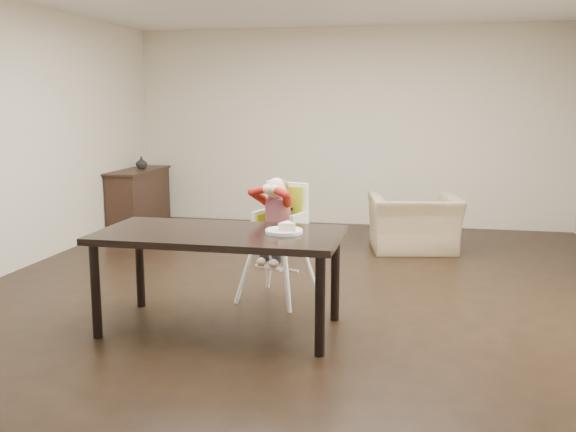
# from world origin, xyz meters

# --- Properties ---
(ground) EXTENTS (7.00, 7.00, 0.00)m
(ground) POSITION_xyz_m (0.00, 0.00, 0.00)
(ground) COLOR black
(ground) RESTS_ON ground
(room_walls) EXTENTS (6.02, 7.02, 2.71)m
(room_walls) POSITION_xyz_m (0.00, 0.00, 1.86)
(room_walls) COLOR beige
(room_walls) RESTS_ON ground
(dining_table) EXTENTS (1.80, 0.90, 0.75)m
(dining_table) POSITION_xyz_m (-0.43, -0.95, 0.67)
(dining_table) COLOR black
(dining_table) RESTS_ON ground
(high_chair) EXTENTS (0.56, 0.56, 1.07)m
(high_chair) POSITION_xyz_m (-0.16, -0.13, 0.75)
(high_chair) COLOR white
(high_chair) RESTS_ON ground
(plate) EXTENTS (0.35, 0.35, 0.08)m
(plate) POSITION_xyz_m (0.06, -0.90, 0.78)
(plate) COLOR white
(plate) RESTS_ON dining_table
(armchair) EXTENTS (1.09, 0.81, 0.86)m
(armchair) POSITION_xyz_m (0.95, 1.99, 0.43)
(armchair) COLOR tan
(armchair) RESTS_ON ground
(sideboard) EXTENTS (0.44, 1.26, 0.79)m
(sideboard) POSITION_xyz_m (-2.78, 2.70, 0.40)
(sideboard) COLOR black
(sideboard) RESTS_ON ground
(vase) EXTENTS (0.21, 0.21, 0.16)m
(vase) POSITION_xyz_m (-2.78, 2.82, 0.87)
(vase) COLOR #99999E
(vase) RESTS_ON sideboard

